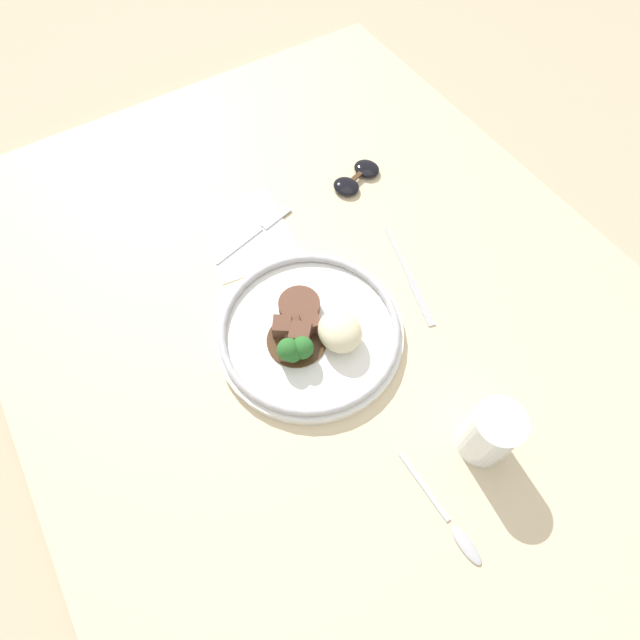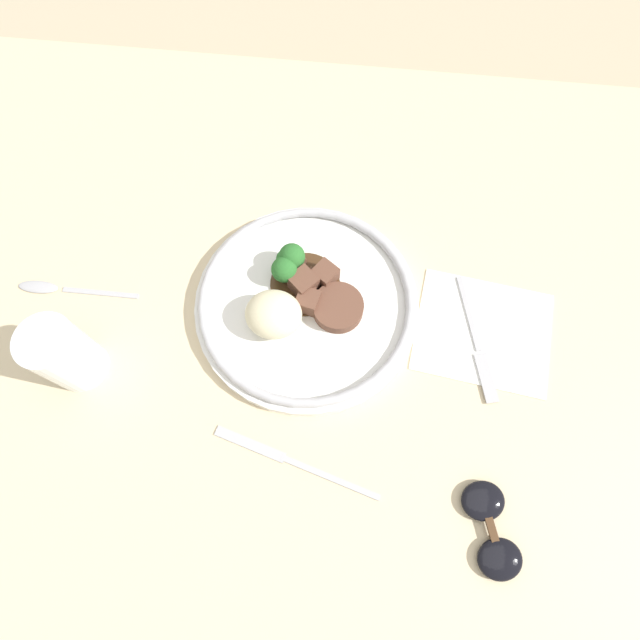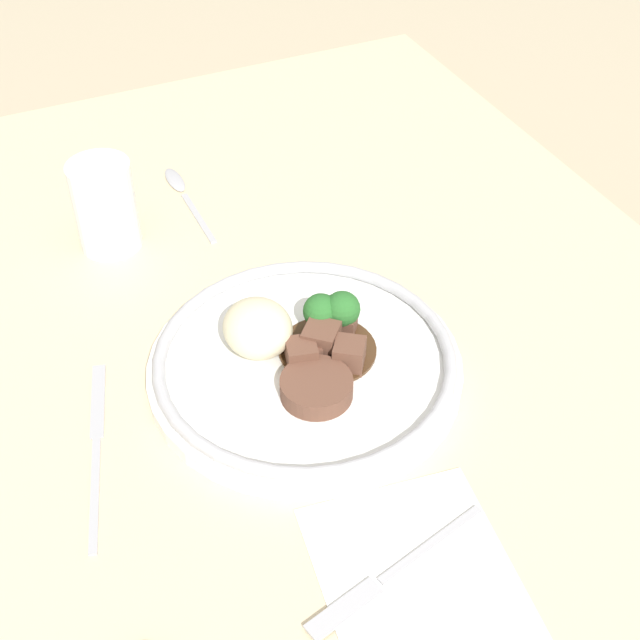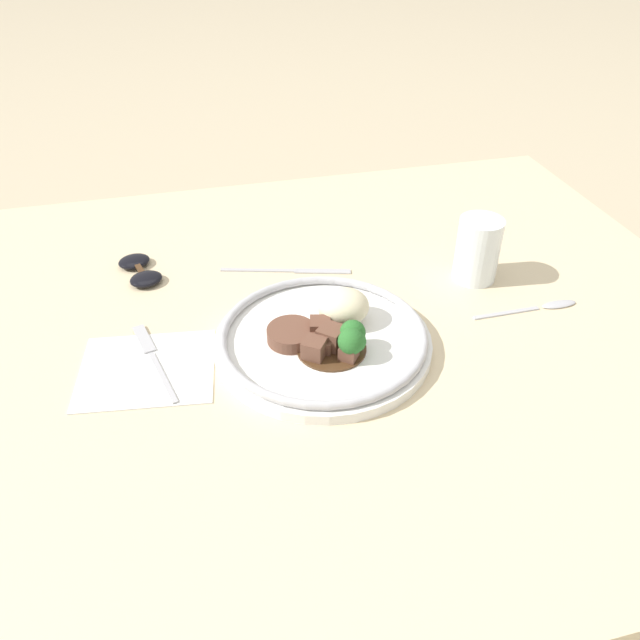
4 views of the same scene
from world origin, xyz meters
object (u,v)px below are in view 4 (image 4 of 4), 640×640
(juice_glass, at_px, (477,253))
(knife, at_px, (291,271))
(sunglasses, at_px, (140,270))
(plate, at_px, (325,337))
(fork, at_px, (151,354))
(spoon, at_px, (546,306))

(juice_glass, relative_size, knife, 0.49)
(juice_glass, distance_m, sunglasses, 0.52)
(plate, xyz_separation_m, juice_glass, (0.27, 0.11, 0.03))
(fork, distance_m, spoon, 0.56)
(juice_glass, bearing_deg, knife, 162.58)
(fork, distance_m, sunglasses, 0.21)
(plate, xyz_separation_m, knife, (-0.01, 0.20, -0.02))
(juice_glass, relative_size, fork, 0.59)
(fork, height_order, sunglasses, sunglasses)
(knife, distance_m, sunglasses, 0.24)
(plate, xyz_separation_m, spoon, (0.34, 0.01, -0.02))
(juice_glass, xyz_separation_m, fork, (-0.49, -0.07, -0.04))
(knife, bearing_deg, plate, -72.83)
(sunglasses, bearing_deg, fork, -103.86)
(juice_glass, bearing_deg, spoon, -55.83)
(plate, bearing_deg, juice_glass, 22.52)
(fork, xyz_separation_m, knife, (0.22, 0.16, -0.00))
(juice_glass, bearing_deg, sunglasses, 164.98)
(knife, bearing_deg, spoon, -13.08)
(plate, bearing_deg, spoon, 1.78)
(spoon, xyz_separation_m, sunglasses, (-0.57, 0.24, 0.01))
(spoon, bearing_deg, plate, -178.64)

